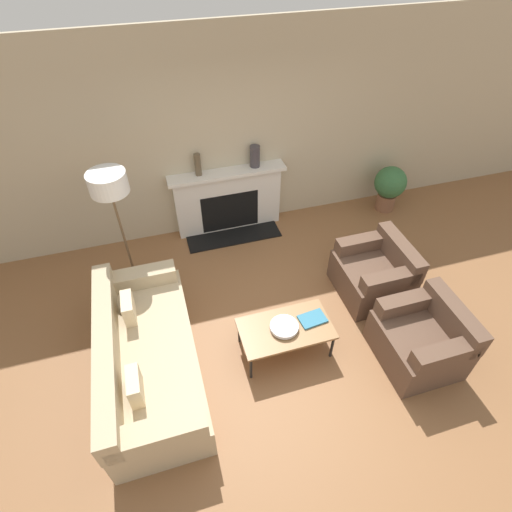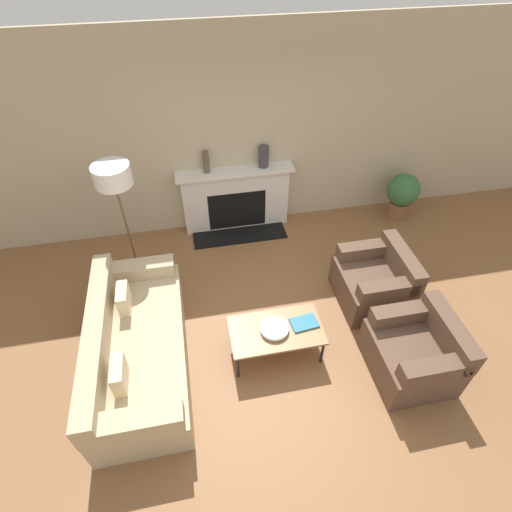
{
  "view_description": "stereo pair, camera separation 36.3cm",
  "coord_description": "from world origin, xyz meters",
  "px_view_note": "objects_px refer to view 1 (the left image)",
  "views": [
    {
      "loc": [
        -1.09,
        -2.5,
        4.0
      ],
      "look_at": [
        -0.01,
        1.14,
        0.45
      ],
      "focal_mm": 28.0,
      "sensor_mm": 36.0,
      "label": 1
    },
    {
      "loc": [
        -0.74,
        -2.59,
        4.0
      ],
      "look_at": [
        -0.01,
        1.14,
        0.45
      ],
      "focal_mm": 28.0,
      "sensor_mm": 36.0,
      "label": 2
    }
  ],
  "objects_px": {
    "coffee_table": "(286,329)",
    "mantel_vase_left": "(198,165)",
    "potted_plant": "(390,186)",
    "armchair_far": "(374,274)",
    "armchair_near": "(422,339)",
    "fireplace": "(228,201)",
    "mantel_vase_center_left": "(255,156)",
    "floor_lamp": "(111,194)",
    "bowl": "(284,327)",
    "couch": "(146,357)",
    "book": "(312,319)"
  },
  "relations": [
    {
      "from": "coffee_table",
      "to": "mantel_vase_left",
      "type": "xyz_separation_m",
      "value": [
        -0.46,
        2.42,
        0.8
      ]
    },
    {
      "from": "coffee_table",
      "to": "potted_plant",
      "type": "height_order",
      "value": "potted_plant"
    },
    {
      "from": "armchair_far",
      "to": "armchair_near",
      "type": "bearing_deg",
      "value": -0.0
    },
    {
      "from": "fireplace",
      "to": "mantel_vase_center_left",
      "type": "relative_size",
      "value": 5.47
    },
    {
      "from": "floor_lamp",
      "to": "mantel_vase_left",
      "type": "relative_size",
      "value": 5.33
    },
    {
      "from": "armchair_far",
      "to": "mantel_vase_left",
      "type": "relative_size",
      "value": 2.76
    },
    {
      "from": "bowl",
      "to": "mantel_vase_left",
      "type": "height_order",
      "value": "mantel_vase_left"
    },
    {
      "from": "couch",
      "to": "potted_plant",
      "type": "bearing_deg",
      "value": -63.74
    },
    {
      "from": "couch",
      "to": "bowl",
      "type": "height_order",
      "value": "couch"
    },
    {
      "from": "coffee_table",
      "to": "book",
      "type": "bearing_deg",
      "value": 4.08
    },
    {
      "from": "armchair_near",
      "to": "coffee_table",
      "type": "height_order",
      "value": "armchair_near"
    },
    {
      "from": "book",
      "to": "bowl",
      "type": "bearing_deg",
      "value": 178.86
    },
    {
      "from": "book",
      "to": "mantel_vase_center_left",
      "type": "height_order",
      "value": "mantel_vase_center_left"
    },
    {
      "from": "fireplace",
      "to": "couch",
      "type": "xyz_separation_m",
      "value": [
        -1.47,
        -2.27,
        -0.2
      ]
    },
    {
      "from": "fireplace",
      "to": "floor_lamp",
      "type": "xyz_separation_m",
      "value": [
        -1.52,
        -0.78,
        0.93
      ]
    },
    {
      "from": "armchair_far",
      "to": "mantel_vase_center_left",
      "type": "relative_size",
      "value": 2.81
    },
    {
      "from": "book",
      "to": "couch",
      "type": "bearing_deg",
      "value": 170.63
    },
    {
      "from": "bowl",
      "to": "potted_plant",
      "type": "bearing_deg",
      "value": 39.97
    },
    {
      "from": "armchair_near",
      "to": "mantel_vase_left",
      "type": "relative_size",
      "value": 2.76
    },
    {
      "from": "coffee_table",
      "to": "floor_lamp",
      "type": "distance_m",
      "value": 2.5
    },
    {
      "from": "couch",
      "to": "coffee_table",
      "type": "bearing_deg",
      "value": -94.87
    },
    {
      "from": "coffee_table",
      "to": "book",
      "type": "xyz_separation_m",
      "value": [
        0.33,
        0.02,
        0.04
      ]
    },
    {
      "from": "floor_lamp",
      "to": "couch",
      "type": "bearing_deg",
      "value": -88.2
    },
    {
      "from": "fireplace",
      "to": "book",
      "type": "bearing_deg",
      "value": -80.66
    },
    {
      "from": "armchair_near",
      "to": "bowl",
      "type": "height_order",
      "value": "armchair_near"
    },
    {
      "from": "fireplace",
      "to": "coffee_table",
      "type": "xyz_separation_m",
      "value": [
        0.06,
        -2.4,
        -0.12
      ]
    },
    {
      "from": "armchair_far",
      "to": "coffee_table",
      "type": "height_order",
      "value": "armchair_far"
    },
    {
      "from": "coffee_table",
      "to": "armchair_near",
      "type": "bearing_deg",
      "value": -20.24
    },
    {
      "from": "fireplace",
      "to": "bowl",
      "type": "bearing_deg",
      "value": -89.0
    },
    {
      "from": "armchair_near",
      "to": "armchair_far",
      "type": "distance_m",
      "value": 1.06
    },
    {
      "from": "bowl",
      "to": "potted_plant",
      "type": "distance_m",
      "value": 3.34
    },
    {
      "from": "couch",
      "to": "book",
      "type": "bearing_deg",
      "value": -93.31
    },
    {
      "from": "armchair_near",
      "to": "bowl",
      "type": "xyz_separation_m",
      "value": [
        -1.44,
        0.51,
        0.12
      ]
    },
    {
      "from": "mantel_vase_center_left",
      "to": "potted_plant",
      "type": "xyz_separation_m",
      "value": [
        2.18,
        -0.28,
        -0.72
      ]
    },
    {
      "from": "coffee_table",
      "to": "bowl",
      "type": "xyz_separation_m",
      "value": [
        -0.02,
        -0.01,
        0.06
      ]
    },
    {
      "from": "armchair_near",
      "to": "mantel_vase_left",
      "type": "bearing_deg",
      "value": -147.42
    },
    {
      "from": "armchair_near",
      "to": "book",
      "type": "relative_size",
      "value": 2.75
    },
    {
      "from": "couch",
      "to": "floor_lamp",
      "type": "distance_m",
      "value": 1.87
    },
    {
      "from": "couch",
      "to": "armchair_near",
      "type": "distance_m",
      "value": 3.02
    },
    {
      "from": "couch",
      "to": "book",
      "type": "height_order",
      "value": "couch"
    },
    {
      "from": "couch",
      "to": "mantel_vase_center_left",
      "type": "height_order",
      "value": "mantel_vase_center_left"
    },
    {
      "from": "armchair_far",
      "to": "floor_lamp",
      "type": "relative_size",
      "value": 0.52
    },
    {
      "from": "bowl",
      "to": "book",
      "type": "xyz_separation_m",
      "value": [
        0.35,
        0.03,
        -0.02
      ]
    },
    {
      "from": "armchair_near",
      "to": "armchair_far",
      "type": "height_order",
      "value": "same"
    },
    {
      "from": "armchair_far",
      "to": "bowl",
      "type": "distance_m",
      "value": 1.54
    },
    {
      "from": "fireplace",
      "to": "book",
      "type": "height_order",
      "value": "fireplace"
    },
    {
      "from": "armchair_near",
      "to": "couch",
      "type": "bearing_deg",
      "value": -102.47
    },
    {
      "from": "floor_lamp",
      "to": "mantel_vase_left",
      "type": "bearing_deg",
      "value": 35.33
    },
    {
      "from": "couch",
      "to": "mantel_vase_left",
      "type": "height_order",
      "value": "mantel_vase_left"
    },
    {
      "from": "bowl",
      "to": "armchair_far",
      "type": "bearing_deg",
      "value": 20.82
    }
  ]
}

